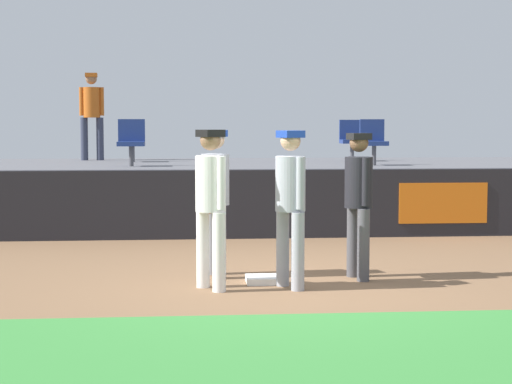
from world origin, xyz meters
The scene contains 14 objects.
ground_plane centered at (0.00, 0.00, 0.00)m, with size 60.00×60.00×0.00m, color brown.
grass_foreground_strip centered at (0.00, -2.94, 0.00)m, with size 18.00×2.80×0.01m, color #388438.
first_base centered at (-0.26, 0.15, 0.04)m, with size 0.40×0.40×0.08m, color white.
player_fielder_home centered at (-0.89, -0.19, 1.05)m, with size 0.47×0.58×1.81m.
player_runner_visitor centered at (0.02, -0.19, 1.04)m, with size 0.45×0.47×1.80m.
player_coach_visitor centered at (-0.80, 0.64, 1.04)m, with size 0.43×0.49×1.80m.
player_umpire centered at (0.91, 0.32, 1.02)m, with size 0.40×0.49×1.77m.
field_wall centered at (0.02, 4.18, 0.56)m, with size 18.00×0.26×1.13m.
bleacher_platform centered at (0.00, 6.75, 0.56)m, with size 18.00×4.80×1.13m, color #59595E.
seat_back_left centered at (-2.20, 7.42, 1.60)m, with size 0.44×0.44×0.84m.
seat_front_right centered at (2.28, 5.62, 1.60)m, with size 0.45×0.44×0.84m.
seat_front_left centered at (-2.12, 5.62, 1.60)m, with size 0.48×0.44×0.84m.
seat_back_right centered at (2.23, 7.42, 1.60)m, with size 0.46×0.44×0.84m.
spectator_hooded centered at (-3.08, 8.25, 2.17)m, with size 0.51×0.36×1.81m.
Camera 1 is at (-1.18, -9.77, 1.87)m, focal length 59.87 mm.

